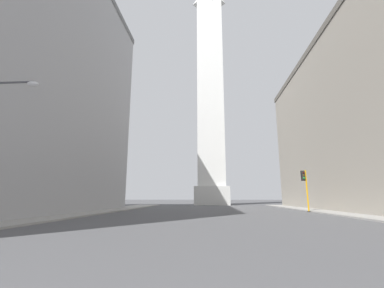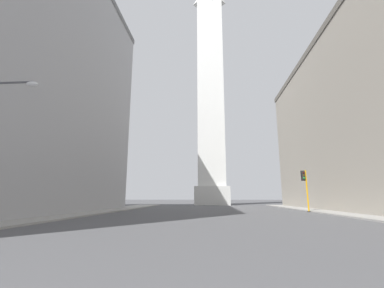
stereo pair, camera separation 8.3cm
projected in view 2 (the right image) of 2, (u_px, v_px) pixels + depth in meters
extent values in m
cube|color=gray|center=(55.00, 216.00, 23.93)|extent=(5.00, 76.26, 0.15)
cube|color=silver|center=(212.00, 196.00, 62.99)|extent=(8.38, 8.38, 4.41)
cube|color=silver|center=(211.00, 88.00, 68.75)|extent=(6.71, 6.71, 52.12)
cylinder|color=orange|center=(307.00, 191.00, 33.00)|extent=(0.18, 0.18, 5.31)
cylinder|color=#262626|center=(309.00, 212.00, 32.47)|extent=(0.40, 0.40, 0.10)
cube|color=black|center=(303.00, 176.00, 33.42)|extent=(0.37, 0.37, 1.10)
cube|color=black|center=(303.00, 176.00, 33.60)|extent=(0.58, 0.07, 1.32)
sphere|color=#410907|center=(304.00, 173.00, 33.31)|extent=(0.22, 0.22, 0.22)
sphere|color=#483506|center=(304.00, 175.00, 33.24)|extent=(0.22, 0.22, 0.22)
sphere|color=green|center=(304.00, 178.00, 33.17)|extent=(0.22, 0.22, 0.22)
cylinder|color=#4C4C51|center=(13.00, 83.00, 14.36)|extent=(2.30, 0.12, 0.12)
ellipsoid|color=silver|center=(32.00, 84.00, 14.25)|extent=(0.64, 0.36, 0.26)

